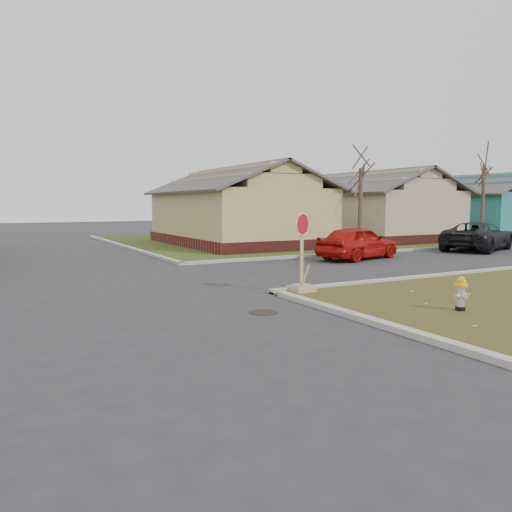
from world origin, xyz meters
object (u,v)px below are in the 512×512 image
stop_sign (302,274)px  red_sedan (358,243)px  fire_hydrant (461,292)px  dark_pickup (478,236)px

stop_sign → red_sedan: size_ratio=0.50×
stop_sign → fire_hydrant: bearing=-66.2°
dark_pickup → stop_sign: bearing=91.3°
fire_hydrant → stop_sign: (-1.75, 3.73, 0.04)m
fire_hydrant → dark_pickup: (13.31, 9.81, 0.26)m
fire_hydrant → stop_sign: bearing=116.1°
stop_sign → dark_pickup: 16.24m
fire_hydrant → dark_pickup: dark_pickup is taller
stop_sign → red_sedan: bearing=39.1°
stop_sign → red_sedan: 8.97m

